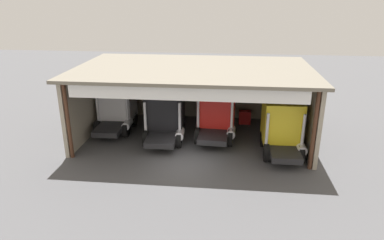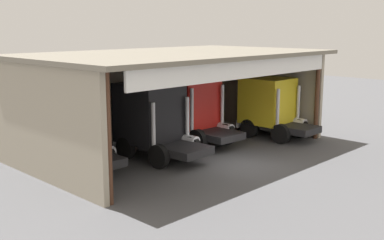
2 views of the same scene
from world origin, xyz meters
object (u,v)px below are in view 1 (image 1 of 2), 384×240
Objects in this scene: truck_white_yard_outside at (117,105)px; tool_cart at (245,117)px; truck_yellow_center_right_bay at (282,125)px; oil_drum at (245,117)px; truck_red_left_bay at (217,112)px; truck_black_center_bay at (165,112)px.

tool_cart is (9.42, 2.04, -1.34)m from truck_white_yard_outside.
tool_cart is at bearing 112.33° from truck_yellow_center_right_bay.
tool_cart is (-0.04, -0.31, 0.07)m from oil_drum.
truck_red_left_bay reaches higher than truck_yellow_center_right_bay.
truck_black_center_bay is 4.82× the size of tool_cart.
truck_black_center_bay is 3.53m from truck_red_left_bay.
truck_black_center_bay is 1.08× the size of truck_red_left_bay.
truck_white_yard_outside is at bearing 176.04° from truck_red_left_bay.
truck_red_left_bay is 4.63m from truck_yellow_center_right_bay.
truck_white_yard_outside is at bearing 165.36° from truck_yellow_center_right_bay.
oil_drum is 0.32m from tool_cart.
oil_drum is at bearing 12.88° from truck_white_yard_outside.
truck_white_yard_outside is 9.73m from tool_cart.
tool_cart is (-2.08, 4.94, -1.31)m from truck_yellow_center_right_bay.
truck_red_left_bay reaches higher than tool_cart.
truck_red_left_bay is at bearing -123.42° from oil_drum.
truck_yellow_center_right_bay is (4.17, -2.01, -0.03)m from truck_red_left_bay.
oil_drum is at bearing 82.56° from tool_cart.
oil_drum is (-2.04, 5.25, -1.38)m from truck_yellow_center_right_bay.
truck_yellow_center_right_bay is at bearing -22.81° from truck_red_left_bay.
oil_drum is at bearing 59.53° from truck_red_left_bay.
truck_white_yard_outside is at bearing -166.05° from oil_drum.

